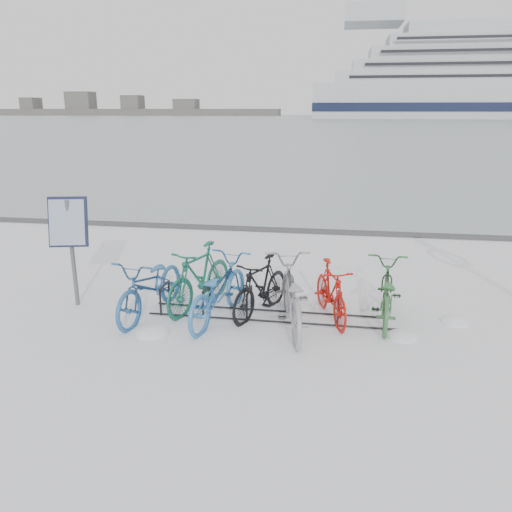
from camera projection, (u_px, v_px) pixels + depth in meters
name	position (u px, v px, depth m)	size (l,w,h in m)	color
ground	(271.00, 317.00, 8.17)	(900.00, 900.00, 0.00)	white
ice_sheet	(337.00, 120.00, 154.92)	(400.00, 298.00, 0.02)	#96A1AA
quay_edge	(299.00, 231.00, 13.74)	(400.00, 0.25, 0.10)	#3F3F42
bike_rack	(271.00, 306.00, 8.12)	(4.00, 0.48, 0.46)	black
info_board	(69.00, 229.00, 8.28)	(0.67, 0.37, 1.89)	#595B5E
cruise_ferry	(512.00, 82.00, 175.10)	(139.93, 26.39, 45.98)	silver
shoreline	(112.00, 110.00, 272.29)	(180.00, 12.00, 9.50)	#494949
bike_0	(151.00, 284.00, 8.16)	(0.70, 2.00, 1.05)	#275993
bike_1	(200.00, 275.00, 8.45)	(0.53, 1.87, 1.12)	#165A46
bike_2	(218.00, 288.00, 7.97)	(0.69, 1.99, 1.05)	#3071B3
bike_3	(261.00, 285.00, 8.17)	(0.47, 1.65, 0.99)	black
bike_4	(291.00, 293.00, 7.65)	(0.73, 2.10, 1.10)	#94959B
bike_5	(331.00, 290.00, 8.00)	(0.45, 1.60, 0.96)	red
bike_6	(386.00, 290.00, 7.97)	(0.65, 1.86, 0.98)	#336838
snow_drifts	(324.00, 323.00, 7.94)	(5.13, 2.08, 0.18)	white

